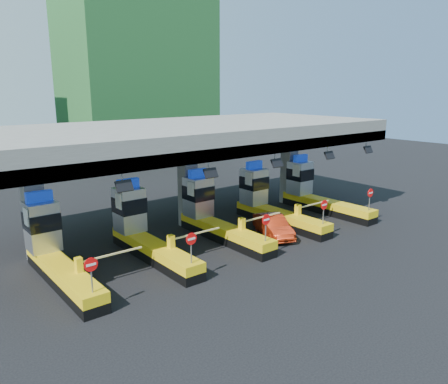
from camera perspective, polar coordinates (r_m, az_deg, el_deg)
ground at (r=28.15m, az=-1.19°, el=-5.85°), size 120.00×120.00×0.00m
toll_canopy at (r=29.07m, az=-4.73°, el=7.14°), size 28.00×12.09×7.00m
toll_lane_far_left at (r=23.58m, az=-21.41°, el=-7.11°), size 4.43×8.00×4.16m
toll_lane_left at (r=25.36m, az=-10.60°, el=-4.95°), size 4.43×8.00×4.16m
toll_lane_center at (r=27.94m, az=-1.55°, el=-3.00°), size 4.43×8.00×4.16m
toll_lane_right at (r=31.11m, az=5.79°, el=-1.35°), size 4.43×8.00×4.16m
toll_lane_far_right at (r=34.71m, az=11.69°, el=-0.00°), size 4.43×8.00×4.16m
bg_building_scaffold at (r=60.27m, az=-11.36°, el=17.67°), size 18.00×12.00×28.00m
red_car at (r=28.24m, az=6.46°, el=-4.42°), size 2.95×4.33×1.35m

